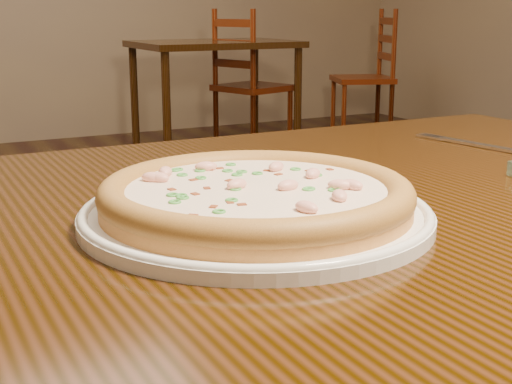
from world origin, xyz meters
name	(u,v)px	position (x,y,z in m)	size (l,w,h in m)	color
hero_table	(329,279)	(-0.17, -0.25, 0.65)	(1.20, 0.80, 0.75)	black
plate	(256,213)	(-0.29, -0.30, 0.76)	(0.34, 0.34, 0.02)	white
pizza	(256,195)	(-0.29, -0.30, 0.78)	(0.30, 0.30, 0.03)	#D38240
fork	(468,143)	(0.19, -0.09, 0.75)	(0.04, 0.18, 0.00)	silver
bg_table_right	(214,56)	(1.33, 3.37, 0.65)	(1.00, 0.70, 0.75)	black
chair_c	(247,87)	(1.59, 3.42, 0.44)	(0.53, 0.53, 0.95)	#541202
chair_d	(369,78)	(2.70, 3.55, 0.44)	(0.54, 0.54, 0.95)	#541202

